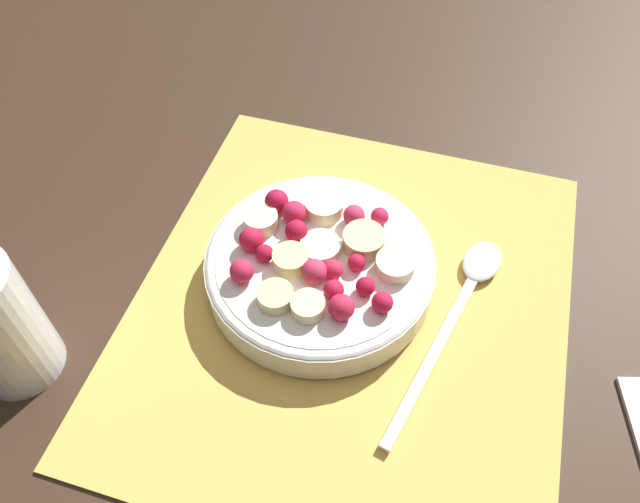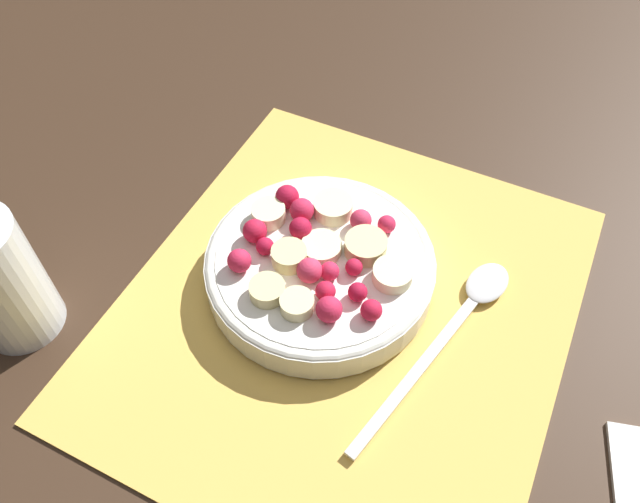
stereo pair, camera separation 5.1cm
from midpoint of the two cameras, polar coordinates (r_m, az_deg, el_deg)
The scene contains 4 objects.
ground_plane at distance 0.53m, azimuth 5.12°, elevation -5.38°, with size 3.00×3.00×0.00m, color #382619.
placemat at distance 0.53m, azimuth 5.15°, elevation -5.20°, with size 0.41×0.36×0.01m.
fruit_bowl at distance 0.53m, azimuth 2.74°, elevation -1.32°, with size 0.19×0.19×0.05m.
spoon at distance 0.54m, azimuth 15.80°, elevation -5.45°, with size 0.22×0.07×0.01m.
Camera 2 is at (-0.27, -0.11, 0.45)m, focal length 35.00 mm.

